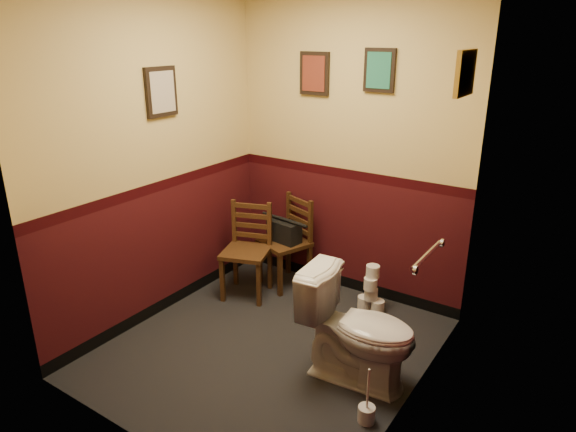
% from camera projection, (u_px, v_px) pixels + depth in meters
% --- Properties ---
extents(floor, '(2.20, 2.40, 0.00)m').
position_uv_depth(floor, '(270.00, 347.00, 3.95)').
color(floor, black).
rests_on(floor, ground).
extents(wall_back, '(2.20, 0.00, 2.70)m').
position_uv_depth(wall_back, '(349.00, 147.00, 4.43)').
color(wall_back, '#390D11').
rests_on(wall_back, ground).
extents(wall_front, '(2.20, 0.00, 2.70)m').
position_uv_depth(wall_front, '(126.00, 232.00, 2.55)').
color(wall_front, '#390D11').
rests_on(wall_front, ground).
extents(wall_left, '(0.00, 2.40, 2.70)m').
position_uv_depth(wall_left, '(155.00, 157.00, 4.07)').
color(wall_left, '#390D11').
rests_on(wall_left, ground).
extents(wall_right, '(0.00, 2.40, 2.70)m').
position_uv_depth(wall_right, '(424.00, 207.00, 2.92)').
color(wall_right, '#390D11').
rests_on(wall_right, ground).
extents(grab_bar, '(0.05, 0.56, 0.06)m').
position_uv_depth(grab_bar, '(427.00, 255.00, 3.26)').
color(grab_bar, silver).
rests_on(grab_bar, wall_right).
extents(framed_print_back_a, '(0.28, 0.04, 0.36)m').
position_uv_depth(framed_print_back_a, '(314.00, 73.00, 4.39)').
color(framed_print_back_a, black).
rests_on(framed_print_back_a, wall_back).
extents(framed_print_back_b, '(0.26, 0.04, 0.34)m').
position_uv_depth(framed_print_back_b, '(379.00, 70.00, 4.06)').
color(framed_print_back_b, black).
rests_on(framed_print_back_b, wall_back).
extents(framed_print_left, '(0.04, 0.30, 0.38)m').
position_uv_depth(framed_print_left, '(161.00, 92.00, 3.96)').
color(framed_print_left, black).
rests_on(framed_print_left, wall_left).
extents(framed_print_right, '(0.04, 0.34, 0.28)m').
position_uv_depth(framed_print_right, '(465.00, 73.00, 3.16)').
color(framed_print_right, olive).
rests_on(framed_print_right, wall_right).
extents(toilet, '(0.83, 0.51, 0.78)m').
position_uv_depth(toilet, '(358.00, 330.00, 3.47)').
color(toilet, white).
rests_on(toilet, floor).
extents(toilet_brush, '(0.11, 0.11, 0.39)m').
position_uv_depth(toilet_brush, '(366.00, 413.00, 3.18)').
color(toilet_brush, silver).
rests_on(toilet_brush, floor).
extents(chair_left, '(0.51, 0.51, 0.85)m').
position_uv_depth(chair_left, '(247.00, 250.00, 4.63)').
color(chair_left, '#503018').
rests_on(chair_left, floor).
extents(chair_right, '(0.51, 0.51, 0.85)m').
position_uv_depth(chair_right, '(288.00, 242.00, 4.82)').
color(chair_right, '#503018').
rests_on(chair_right, floor).
extents(handbag, '(0.33, 0.20, 0.23)m').
position_uv_depth(handbag, '(284.00, 231.00, 4.76)').
color(handbag, black).
rests_on(handbag, chair_right).
extents(tp_stack, '(0.24, 0.15, 0.42)m').
position_uv_depth(tp_stack, '(371.00, 292.00, 4.42)').
color(tp_stack, silver).
rests_on(tp_stack, floor).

